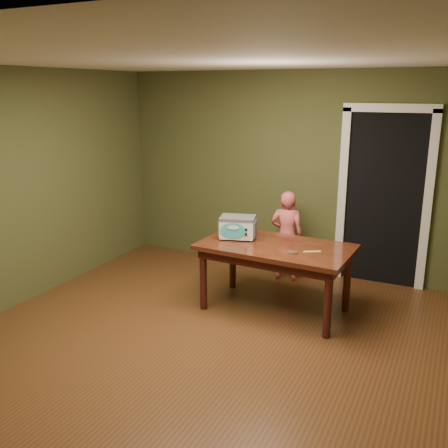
# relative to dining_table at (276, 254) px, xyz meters

# --- Properties ---
(floor) EXTENTS (5.00, 5.00, 0.00)m
(floor) POSITION_rel_dining_table_xyz_m (-0.41, -1.14, -0.65)
(floor) COLOR #563518
(floor) RESTS_ON ground
(room_shell) EXTENTS (4.52, 5.02, 2.61)m
(room_shell) POSITION_rel_dining_table_xyz_m (-0.41, -1.14, 1.06)
(room_shell) COLOR #474926
(room_shell) RESTS_ON ground
(doorway) EXTENTS (1.10, 0.66, 2.25)m
(doorway) POSITION_rel_dining_table_xyz_m (0.89, 1.65, 0.41)
(doorway) COLOR black
(doorway) RESTS_ON ground
(dining_table) EXTENTS (1.64, 0.97, 0.75)m
(dining_table) POSITION_rel_dining_table_xyz_m (0.00, 0.00, 0.00)
(dining_table) COLOR #34120B
(dining_table) RESTS_ON floor
(toy_oven) EXTENTS (0.46, 0.37, 0.25)m
(toy_oven) POSITION_rel_dining_table_xyz_m (-0.47, 0.05, 0.24)
(toy_oven) COLOR #4C4F54
(toy_oven) RESTS_ON dining_table
(baking_pan) EXTENTS (0.10, 0.10, 0.02)m
(baking_pan) POSITION_rel_dining_table_xyz_m (0.25, -0.20, 0.11)
(baking_pan) COLOR silver
(baking_pan) RESTS_ON dining_table
(spatula) EXTENTS (0.17, 0.11, 0.01)m
(spatula) POSITION_rel_dining_table_xyz_m (0.42, -0.06, 0.10)
(spatula) COLOR #EAE565
(spatula) RESTS_ON dining_table
(child) EXTENTS (0.45, 0.33, 1.15)m
(child) POSITION_rel_dining_table_xyz_m (-0.19, 0.93, -0.07)
(child) COLOR #DC5A5C
(child) RESTS_ON floor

